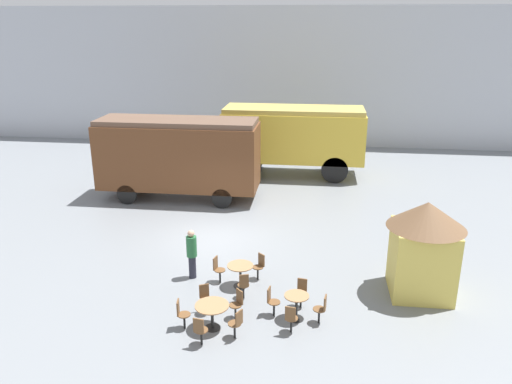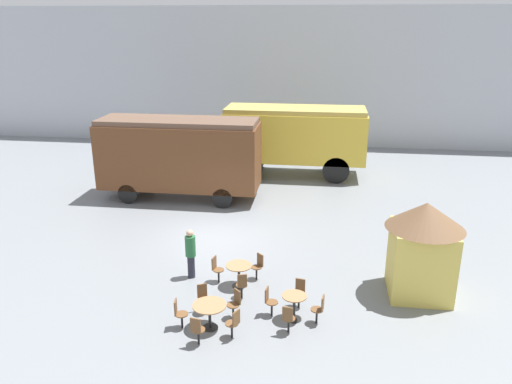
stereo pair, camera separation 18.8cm
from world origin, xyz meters
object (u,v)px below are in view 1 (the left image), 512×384
object	(u,v)px
visitor_person	(192,252)
ticket_kiosk	(424,243)
cafe_chair_0	(244,284)
cafe_table_far	(212,309)
cafe_table_near	(240,270)
passenger_coach_vintage	(293,134)
passenger_coach_wooden	(179,154)
cafe_table_mid	(296,302)

from	to	relation	value
visitor_person	ticket_kiosk	distance (m)	7.27
cafe_chair_0	cafe_table_far	bearing A→B (deg)	142.52
ticket_kiosk	cafe_table_near	bearing A→B (deg)	-176.73
passenger_coach_vintage	cafe_table_far	xyz separation A→B (m)	(-1.36, -14.88, -1.68)
passenger_coach_wooden	cafe_table_far	distance (m)	11.14
visitor_person	passenger_coach_vintage	bearing A→B (deg)	77.89
passenger_coach_wooden	visitor_person	size ratio (longest dim) A/B	4.39
passenger_coach_vintage	visitor_person	xyz separation A→B (m)	(-2.60, -12.13, -1.35)
passenger_coach_wooden	ticket_kiosk	distance (m)	12.40
cafe_table_mid	cafe_table_far	world-z (taller)	cafe_table_mid
cafe_table_mid	cafe_table_far	size ratio (longest dim) A/B	0.82
cafe_table_near	ticket_kiosk	world-z (taller)	ticket_kiosk
passenger_coach_wooden	cafe_chair_0	distance (m)	9.92
ticket_kiosk	passenger_coach_vintage	bearing A→B (deg)	110.80
passenger_coach_wooden	cafe_table_mid	distance (m)	11.47
passenger_coach_vintage	cafe_table_near	xyz separation A→B (m)	(-0.95, -12.50, -1.69)
cafe_table_mid	cafe_chair_0	distance (m)	1.86
cafe_table_mid	ticket_kiosk	bearing A→B (deg)	27.87
cafe_table_near	visitor_person	size ratio (longest dim) A/B	0.49
cafe_table_near	visitor_person	distance (m)	1.73
passenger_coach_wooden	visitor_person	world-z (taller)	passenger_coach_wooden
cafe_table_far	ticket_kiosk	bearing A→B (deg)	24.25
passenger_coach_wooden	cafe_table_near	distance (m)	9.15
cafe_table_near	visitor_person	bearing A→B (deg)	167.25
passenger_coach_vintage	passenger_coach_wooden	xyz separation A→B (m)	(-5.10, -4.51, -0.09)
visitor_person	cafe_table_near	bearing A→B (deg)	-12.75
cafe_table_mid	cafe_chair_0	xyz separation A→B (m)	(-1.64, 0.89, -0.05)
cafe_table_near	ticket_kiosk	size ratio (longest dim) A/B	0.28
passenger_coach_wooden	ticket_kiosk	size ratio (longest dim) A/B	2.48
cafe_chair_0	ticket_kiosk	size ratio (longest dim) A/B	0.29
cafe_table_near	cafe_table_far	xyz separation A→B (m)	(-0.41, -2.38, 0.01)
passenger_coach_wooden	cafe_table_near	xyz separation A→B (m)	(4.15, -7.99, -1.60)
passenger_coach_vintage	passenger_coach_wooden	size ratio (longest dim) A/B	1.01
passenger_coach_vintage	cafe_chair_0	distance (m)	13.39
cafe_chair_0	passenger_coach_wooden	bearing A→B (deg)	10.29
ticket_kiosk	visitor_person	bearing A→B (deg)	179.56
passenger_coach_vintage	cafe_table_mid	size ratio (longest dim) A/B	9.77
cafe_chair_0	ticket_kiosk	xyz separation A→B (m)	(5.35, 1.07, 1.16)
passenger_coach_vintage	cafe_table_mid	bearing A→B (deg)	-86.32
cafe_table_near	passenger_coach_wooden	bearing A→B (deg)	117.47
cafe_table_far	cafe_chair_0	world-z (taller)	cafe_chair_0
cafe_table_mid	passenger_coach_vintage	bearing A→B (deg)	93.68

